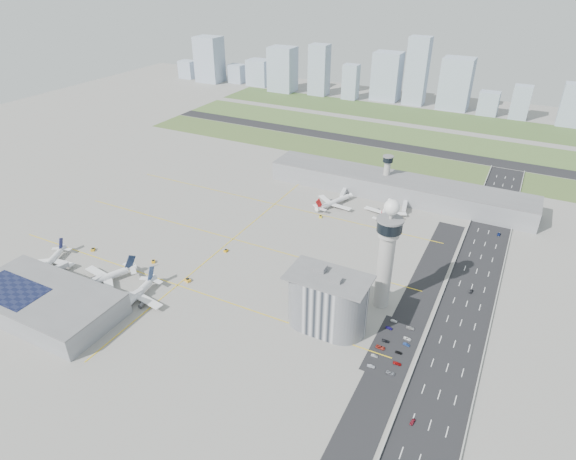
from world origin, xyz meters
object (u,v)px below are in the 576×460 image
at_px(tug_5, 402,219).
at_px(car_hw_1, 471,291).
at_px(secondary_tower, 387,171).
at_px(car_lot_6, 390,373).
at_px(airplane_near_b, 99,276).
at_px(jet_bridge_near_2, 122,304).
at_px(jet_bridge_near_1, 83,289).
at_px(car_lot_1, 374,356).
at_px(car_hw_2, 499,234).
at_px(car_lot_2, 380,347).
at_px(car_lot_7, 397,363).
at_px(jet_bridge_near_0, 47,275).
at_px(car_lot_3, 386,341).
at_px(jet_bridge_far_1, 405,204).
at_px(jet_bridge_far_0, 345,191).
at_px(control_tower, 387,251).
at_px(car_hw_0, 412,422).
at_px(car_lot_8, 399,352).
at_px(car_lot_4, 389,328).
at_px(airplane_near_a, 48,260).
at_px(airplane_near_c, 132,295).
at_px(car_lot_11, 410,328).
at_px(car_lot_9, 406,345).
at_px(admin_building, 327,302).
at_px(tug_4, 320,216).
at_px(tug_0, 93,249).
at_px(tug_1, 153,261).
at_px(airplane_far_a, 335,199).
at_px(car_lot_0, 371,366).
at_px(airplane_far_b, 386,207).
at_px(tug_2, 188,280).
at_px(car_hw_4, 490,196).

distance_m(tug_5, car_hw_1, 90.50).
height_order(secondary_tower, car_lot_6, secondary_tower).
distance_m(airplane_near_b, car_hw_1, 216.57).
bearing_deg(tug_5, jet_bridge_near_2, 112.89).
xyz_separation_m(jet_bridge_near_1, car_lot_1, (165.05, 28.27, -2.31)).
height_order(jet_bridge_near_1, car_hw_2, jet_bridge_near_1).
xyz_separation_m(car_lot_2, car_lot_7, (10.43, -6.72, -0.08)).
relative_size(airplane_near_b, car_lot_7, 11.05).
bearing_deg(jet_bridge_near_0, car_lot_3, -68.29).
bearing_deg(jet_bridge_far_1, jet_bridge_far_0, -100.00).
bearing_deg(car_hw_1, control_tower, -136.19).
height_order(secondary_tower, car_hw_0, secondary_tower).
relative_size(secondary_tower, car_lot_8, 9.35).
relative_size(jet_bridge_near_1, car_lot_1, 4.27).
xyz_separation_m(car_lot_3, car_lot_4, (-1.38, 10.24, 0.08)).
height_order(airplane_near_a, airplane_near_c, airplane_near_c).
height_order(jet_bridge_near_0, jet_bridge_near_2, same).
relative_size(jet_bridge_near_0, jet_bridge_near_2, 1.00).
bearing_deg(car_lot_11, jet_bridge_far_1, 9.13).
xyz_separation_m(airplane_near_c, car_lot_9, (144.52, 37.21, -5.52)).
bearing_deg(admin_building, tug_4, 115.34).
bearing_deg(jet_bridge_near_1, airplane_near_b, -2.90).
xyz_separation_m(airplane_near_a, jet_bridge_near_1, (40.07, -9.90, -2.45)).
bearing_deg(jet_bridge_near_0, car_hw_0, -80.28).
height_order(airplane_near_c, car_lot_4, airplane_near_c).
bearing_deg(car_hw_1, tug_0, -158.25).
xyz_separation_m(tug_1, car_lot_2, (151.81, -8.28, -0.20)).
distance_m(airplane_far_a, car_lot_8, 161.67).
bearing_deg(car_lot_0, car_lot_1, 0.93).
relative_size(control_tower, car_lot_3, 16.98).
xyz_separation_m(airplane_near_c, car_hw_0, (159.00, -6.88, -5.50)).
bearing_deg(car_hw_1, car_lot_4, -116.69).
xyz_separation_m(tug_0, car_lot_11, (206.26, 19.89, -0.31)).
distance_m(jet_bridge_far_0, tug_5, 57.82).
bearing_deg(airplane_near_a, car_lot_4, 79.47).
bearing_deg(car_lot_9, airplane_far_a, 45.47).
relative_size(airplane_far_a, tug_1, 13.41).
bearing_deg(airplane_far_b, airplane_near_b, 137.24).
distance_m(car_lot_2, car_lot_3, 5.81).
xyz_separation_m(car_lot_7, car_lot_8, (-1.43, 7.52, -0.00)).
xyz_separation_m(secondary_tower, jet_bridge_near_2, (-83.00, -211.00, -15.95)).
bearing_deg(tug_2, jet_bridge_far_0, -176.86).
bearing_deg(jet_bridge_near_0, secondary_tower, -24.13).
bearing_deg(airplane_near_a, car_hw_2, 102.99).
relative_size(airplane_near_b, car_lot_0, 11.80).
relative_size(tug_1, tug_4, 1.02).
height_order(car_lot_2, car_hw_4, car_lot_2).
bearing_deg(car_lot_11, jet_bridge_near_0, 97.99).
bearing_deg(airplane_far_a, jet_bridge_far_0, 23.33).
height_order(jet_bridge_far_0, car_lot_7, jet_bridge_far_0).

